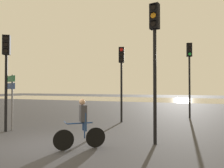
{
  "coord_description": "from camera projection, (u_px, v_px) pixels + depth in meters",
  "views": [
    {
      "loc": [
        4.98,
        -6.03,
        1.97
      ],
      "look_at": [
        0.5,
        5.0,
        2.2
      ],
      "focal_mm": 35.0,
      "sensor_mm": 36.0,
      "label": 1
    }
  ],
  "objects": [
    {
      "name": "traffic_light_far_right",
      "position": [
        189.0,
        66.0,
        14.36
      ],
      "size": [
        0.37,
        0.39,
        4.95
      ],
      "rotation": [
        0.0,
        0.0,
        3.42
      ],
      "color": "black",
      "rests_on": "ground"
    },
    {
      "name": "ground_plane",
      "position": [
        43.0,
        146.0,
        7.43
      ],
      "size": [
        120.0,
        120.0,
        0.0
      ],
      "primitive_type": "plane",
      "color": "#333338"
    },
    {
      "name": "traffic_light_near_left",
      "position": [
        6.0,
        64.0,
        9.96
      ],
      "size": [
        0.4,
        0.42,
        4.4
      ],
      "rotation": [
        0.0,
        0.0,
        3.75
      ],
      "color": "black",
      "rests_on": "ground"
    },
    {
      "name": "traffic_light_center",
      "position": [
        121.0,
        70.0,
        12.71
      ],
      "size": [
        0.38,
        0.4,
        4.37
      ],
      "rotation": [
        0.0,
        0.0,
        3.45
      ],
      "color": "black",
      "rests_on": "ground"
    },
    {
      "name": "water_strip",
      "position": [
        169.0,
        100.0,
        37.44
      ],
      "size": [
        80.0,
        16.0,
        0.01
      ],
      "primitive_type": "cube",
      "color": "#9E937F",
      "rests_on": "ground"
    },
    {
      "name": "direction_sign_post",
      "position": [
        12.0,
        92.0,
        10.18
      ],
      "size": [
        0.99,
        0.54,
        2.6
      ],
      "rotation": [
        0.0,
        0.0,
        2.66
      ],
      "color": "slate",
      "rests_on": "ground"
    },
    {
      "name": "cyclist",
      "position": [
        82.0,
        123.0,
        7.1
      ],
      "size": [
        1.3,
        1.17,
        1.62
      ],
      "rotation": [
        0.0,
        0.0,
        2.3
      ],
      "color": "black",
      "rests_on": "ground"
    },
    {
      "name": "traffic_light_near_right",
      "position": [
        155.0,
        47.0,
        7.7
      ],
      "size": [
        0.35,
        0.37,
        4.96
      ],
      "rotation": [
        0.0,
        0.0,
        2.98
      ],
      "color": "black",
      "rests_on": "ground"
    }
  ]
}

